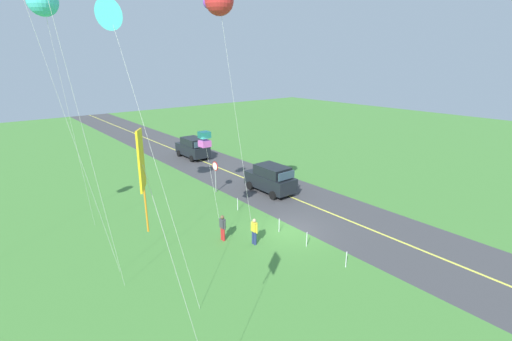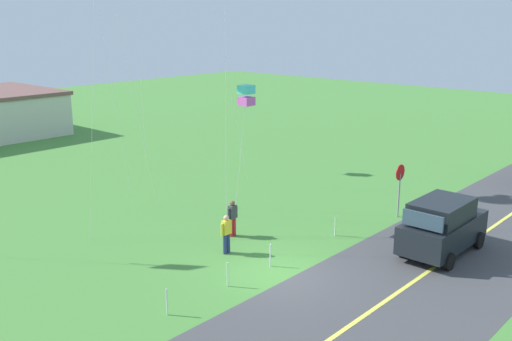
{
  "view_description": "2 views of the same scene",
  "coord_description": "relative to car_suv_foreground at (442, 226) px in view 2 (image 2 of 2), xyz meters",
  "views": [
    {
      "loc": [
        -13.96,
        14.24,
        10.17
      ],
      "look_at": [
        0.28,
        2.59,
        4.39
      ],
      "focal_mm": 24.58,
      "sensor_mm": 36.0,
      "label": 1
    },
    {
      "loc": [
        -15.38,
        -12.6,
        9.15
      ],
      "look_at": [
        1.53,
        2.51,
        3.21
      ],
      "focal_mm": 41.07,
      "sensor_mm": 36.0,
      "label": 2
    }
  ],
  "objects": [
    {
      "name": "person_adult_near",
      "position": [
        -4.22,
        7.51,
        -0.29
      ],
      "size": [
        0.58,
        0.22,
        1.6
      ],
      "rotation": [
        0.0,
        0.0,
        5.43
      ],
      "color": "red",
      "rests_on": "ground"
    },
    {
      "name": "ground_plane",
      "position": [
        -5.88,
        3.53,
        -1.2
      ],
      "size": [
        120.0,
        120.0,
        0.1
      ],
      "primitive_type": "cube",
      "color": "#478438"
    },
    {
      "name": "person_adult_companion",
      "position": [
        -5.75,
        6.37,
        -0.29
      ],
      "size": [
        0.58,
        0.22,
        1.6
      ],
      "rotation": [
        0.0,
        0.0,
        3.96
      ],
      "color": "navy",
      "rests_on": "ground"
    },
    {
      "name": "fence_post_0",
      "position": [
        -10.6,
        4.23,
        -0.7
      ],
      "size": [
        0.05,
        0.05,
        0.9
      ],
      "primitive_type": "cylinder",
      "color": "silver",
      "rests_on": "ground"
    },
    {
      "name": "car_suv_foreground",
      "position": [
        0.0,
        0.0,
        0.0
      ],
      "size": [
        4.4,
        2.12,
        2.24
      ],
      "color": "black",
      "rests_on": "ground"
    },
    {
      "name": "fence_post_1",
      "position": [
        -7.87,
        4.23,
        -0.7
      ],
      "size": [
        0.05,
        0.05,
        0.9
      ],
      "primitive_type": "cylinder",
      "color": "silver",
      "rests_on": "ground"
    },
    {
      "name": "fence_post_3",
      "position": [
        -1.24,
        4.23,
        -0.7
      ],
      "size": [
        0.05,
        0.05,
        0.9
      ],
      "primitive_type": "cylinder",
      "color": "silver",
      "rests_on": "ground"
    },
    {
      "name": "stop_sign",
      "position": [
        2.8,
        3.43,
        0.65
      ],
      "size": [
        0.76,
        0.08,
        2.56
      ],
      "color": "gray",
      "rests_on": "ground"
    },
    {
      "name": "road_centre_stripe",
      "position": [
        -5.88,
        -0.47,
        -1.15
      ],
      "size": [
        120.0,
        0.16,
        0.0
      ],
      "primitive_type": "cube",
      "color": "#E5E04C",
      "rests_on": "asphalt_road"
    },
    {
      "name": "asphalt_road",
      "position": [
        -5.88,
        -0.47,
        -1.15
      ],
      "size": [
        120.0,
        7.0,
        0.0
      ],
      "primitive_type": "cube",
      "color": "#424244",
      "rests_on": "ground"
    },
    {
      "name": "kite_red_low",
      "position": [
        -3.04,
        7.77,
        4.79
      ],
      "size": [
        1.46,
        0.56,
        6.38
      ],
      "color": "silver",
      "rests_on": "ground"
    },
    {
      "name": "fence_post_2",
      "position": [
        -5.56,
        4.23,
        -0.7
      ],
      "size": [
        0.05,
        0.05,
        0.9
      ],
      "primitive_type": "cylinder",
      "color": "silver",
      "rests_on": "ground"
    }
  ]
}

